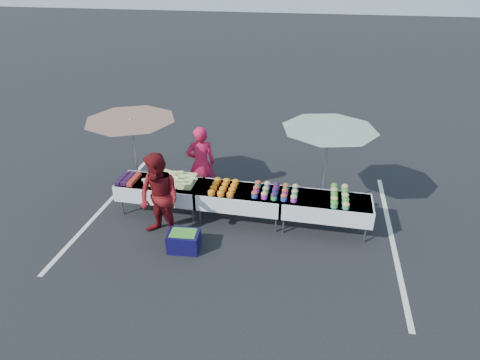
% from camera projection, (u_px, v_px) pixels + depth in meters
% --- Properties ---
extents(ground, '(80.00, 80.00, 0.00)m').
position_uv_depth(ground, '(240.00, 220.00, 8.84)').
color(ground, black).
extents(stripe_left, '(0.10, 5.00, 0.00)m').
position_uv_depth(stripe_left, '(106.00, 204.00, 9.39)').
color(stripe_left, silver).
rests_on(stripe_left, ground).
extents(stripe_right, '(0.10, 5.00, 0.00)m').
position_uv_depth(stripe_right, '(392.00, 237.00, 8.28)').
color(stripe_right, silver).
rests_on(stripe_right, ground).
extents(table_left, '(1.86, 0.81, 0.75)m').
position_uv_depth(table_left, '(160.00, 189.00, 8.87)').
color(table_left, white).
rests_on(table_left, ground).
extents(table_center, '(1.86, 0.81, 0.75)m').
position_uv_depth(table_center, '(240.00, 197.00, 8.56)').
color(table_center, white).
rests_on(table_center, ground).
extents(table_right, '(1.86, 0.81, 0.75)m').
position_uv_depth(table_right, '(326.00, 206.00, 8.24)').
color(table_right, white).
rests_on(table_right, ground).
extents(berry_punnets, '(0.40, 0.54, 0.08)m').
position_uv_depth(berry_punnets, '(128.00, 179.00, 8.84)').
color(berry_punnets, black).
rests_on(berry_punnets, table_left).
extents(corn_pile, '(1.16, 0.57, 0.26)m').
position_uv_depth(corn_pile, '(170.00, 179.00, 8.74)').
color(corn_pile, '#C0E073').
rests_on(corn_pile, table_left).
extents(plastic_bags, '(0.30, 0.25, 0.05)m').
position_uv_depth(plastic_bags, '(168.00, 189.00, 8.47)').
color(plastic_bags, white).
rests_on(plastic_bags, table_left).
extents(carrot_bowls, '(0.55, 0.69, 0.11)m').
position_uv_depth(carrot_bowls, '(224.00, 187.00, 8.50)').
color(carrot_bowls, orange).
rests_on(carrot_bowls, table_center).
extents(potato_cups, '(0.94, 0.58, 0.16)m').
position_uv_depth(potato_cups, '(275.00, 191.00, 8.31)').
color(potato_cups, '#2546AD').
rests_on(potato_cups, table_right).
extents(bean_baskets, '(0.36, 0.86, 0.15)m').
position_uv_depth(bean_baskets, '(340.00, 195.00, 8.15)').
color(bean_baskets, '#2AAB64').
rests_on(bean_baskets, table_right).
extents(vendor, '(0.78, 0.65, 1.82)m').
position_uv_depth(vendor, '(201.00, 164.00, 9.22)').
color(vendor, '#C6163E').
rests_on(vendor, ground).
extents(customer, '(1.10, 0.99, 1.86)m').
position_uv_depth(customer, '(159.00, 198.00, 7.85)').
color(customer, maroon).
rests_on(customer, ground).
extents(umbrella_left, '(2.06, 2.06, 2.03)m').
position_uv_depth(umbrella_left, '(131.00, 127.00, 8.73)').
color(umbrella_left, black).
rests_on(umbrella_left, ground).
extents(umbrella_right, '(2.26, 2.26, 2.03)m').
position_uv_depth(umbrella_right, '(329.00, 136.00, 8.25)').
color(umbrella_right, black).
rests_on(umbrella_right, ground).
extents(storage_bin, '(0.64, 0.49, 0.40)m').
position_uv_depth(storage_bin, '(184.00, 241.00, 7.84)').
color(storage_bin, '#0D0B3A').
rests_on(storage_bin, ground).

